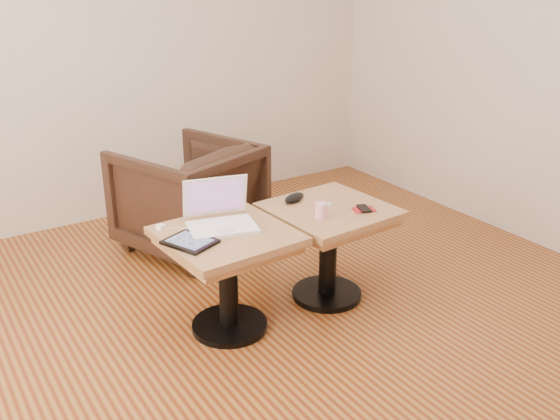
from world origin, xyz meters
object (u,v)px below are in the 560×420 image
side_table_left (227,257)px  armchair (189,197)px  striped_cup (321,210)px  laptop (220,217)px  side_table_right (329,230)px

side_table_left → armchair: size_ratio=0.81×
striped_cup → laptop: bearing=158.8°
striped_cup → side_table_right: bearing=36.3°
side_table_right → armchair: 1.10m
laptop → striped_cup: size_ratio=4.93×
side_table_left → side_table_right: size_ratio=0.99×
side_table_left → armchair: 1.06m
side_table_right → laptop: laptop is taller
side_table_left → laptop: bearing=78.3°
side_table_left → striped_cup: 0.55m
armchair → striped_cup: bearing=82.0°
side_table_left → striped_cup: size_ratio=8.05×
side_table_left → side_table_right: same height
striped_cup → side_table_left: bearing=168.8°
side_table_left → armchair: (0.26, 1.03, -0.06)m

